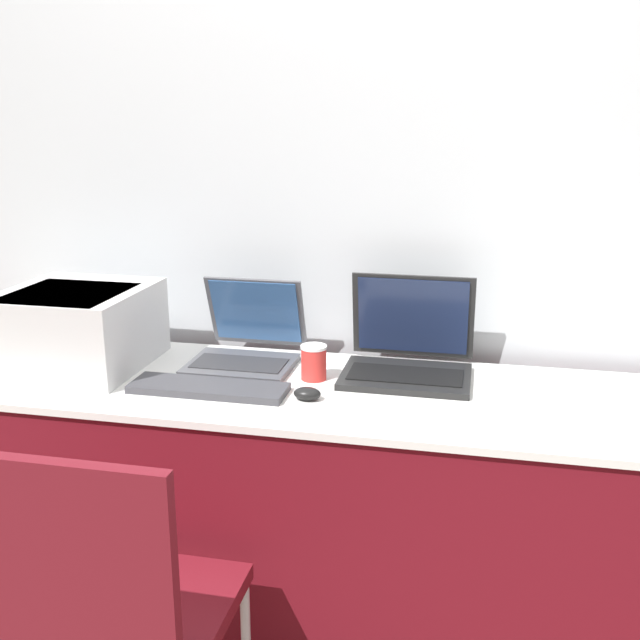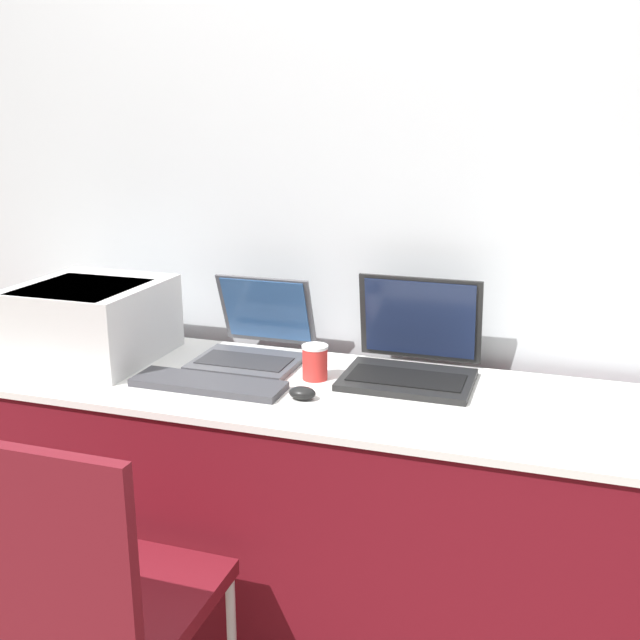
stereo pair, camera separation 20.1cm
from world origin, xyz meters
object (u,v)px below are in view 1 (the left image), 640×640
at_px(printer, 77,325).
at_px(chair, 103,608).
at_px(laptop_left, 246,345).
at_px(external_keyboard, 209,388).
at_px(coffee_cup, 314,362).
at_px(mouse, 307,394).
at_px(laptop_right, 408,354).

bearing_deg(printer, chair, -59.02).
bearing_deg(laptop_left, printer, -164.29).
bearing_deg(external_keyboard, coffee_cup, 31.61).
distance_m(printer, chair, 0.90).
height_order(external_keyboard, mouse, mouse).
bearing_deg(external_keyboard, printer, 164.34).
relative_size(external_keyboard, coffee_cup, 4.31).
bearing_deg(chair, printer, 120.98).
relative_size(laptop_left, external_keyboard, 0.78).
height_order(external_keyboard, chair, chair).
bearing_deg(laptop_left, laptop_right, 0.37).
bearing_deg(mouse, external_keyboard, 179.88).
xyz_separation_m(laptop_right, coffee_cup, (-0.25, -0.10, -0.01)).
height_order(laptop_left, mouse, laptop_left).
bearing_deg(chair, laptop_right, 57.26).
bearing_deg(external_keyboard, chair, -92.88).
distance_m(laptop_right, external_keyboard, 0.57).
bearing_deg(coffee_cup, external_keyboard, -148.39).
relative_size(printer, laptop_left, 1.25).
height_order(printer, chair, printer).
bearing_deg(laptop_right, laptop_left, -179.63).
relative_size(external_keyboard, mouse, 5.88).
xyz_separation_m(laptop_right, mouse, (-0.23, -0.26, -0.04)).
distance_m(printer, laptop_right, 0.96).
distance_m(external_keyboard, mouse, 0.27).
bearing_deg(mouse, printer, 170.07).
bearing_deg(laptop_right, chair, -122.74).
relative_size(laptop_left, laptop_right, 0.92).
bearing_deg(printer, laptop_right, 8.11).
bearing_deg(laptop_right, mouse, -131.89).
distance_m(printer, mouse, 0.73).
height_order(printer, laptop_left, laptop_left).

